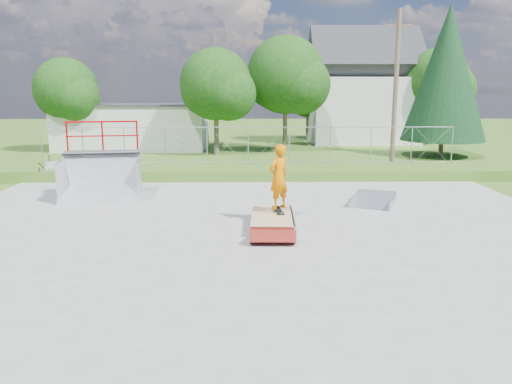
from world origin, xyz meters
The scene contains 19 objects.
ground centered at (0.00, 0.00, 0.00)m, with size 120.00×120.00×0.00m, color #37631C.
concrete_pad centered at (0.00, 0.00, 0.02)m, with size 20.00×16.00×0.04m, color gray.
grass_berm centered at (0.00, 9.50, 0.25)m, with size 24.00×3.00×0.50m, color #37631C.
grind_box centered at (0.70, 0.67, 0.19)m, with size 1.32×2.57×0.37m.
quarter_pipe centered at (-5.50, 4.69, 1.42)m, with size 2.85×2.41×2.85m, color #A6A8AE, non-canonical shape.
flat_bank_ramp centered at (4.39, 3.34, 0.21)m, with size 1.40×1.49×0.43m, color #A6A8AE, non-canonical shape.
skateboard centered at (0.90, 1.02, 0.42)m, with size 0.22×0.80×0.02m, color black.
skater centered at (0.90, 1.02, 1.39)m, with size 0.71×0.47×1.95m, color orange.
concrete_stairs centered at (-8.50, 8.70, 0.40)m, with size 1.50×1.60×0.80m, color gray, non-canonical shape.
chain_link_fence centered at (0.00, 10.50, 1.40)m, with size 20.00×0.06×1.80m, color #93979B, non-canonical shape.
utility_building_flat centered at (-8.00, 22.00, 1.50)m, with size 10.00×6.00×3.00m, color beige.
gable_house centered at (9.00, 26.00, 3.84)m, with size 8.40×6.08×8.94m.
utility_pole centered at (7.50, 12.00, 4.00)m, with size 0.24×0.24×8.00m, color brown.
tree_left_near centered at (-1.75, 17.83, 4.24)m, with size 4.76×4.48×6.65m.
tree_center centered at (2.78, 19.81, 4.85)m, with size 5.44×5.12×7.60m.
tree_left_far centered at (-11.77, 19.85, 3.94)m, with size 4.42×4.16×6.18m.
tree_right_far centered at (14.27, 23.82, 4.54)m, with size 5.10×4.80×7.12m.
tree_back_mid centered at (5.21, 27.86, 3.63)m, with size 4.08×3.84×5.70m.
conifer_tree centered at (12.00, 17.00, 5.05)m, with size 5.04×5.04×9.10m.
Camera 1 is at (-0.03, -13.70, 3.99)m, focal length 35.00 mm.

